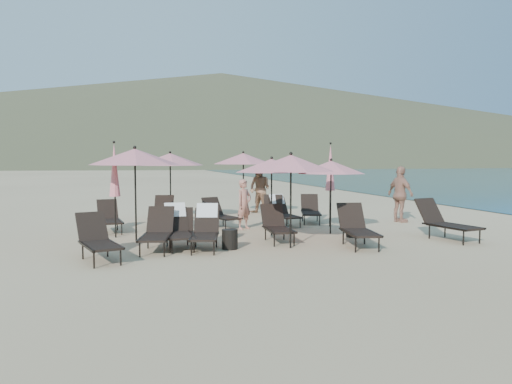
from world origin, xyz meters
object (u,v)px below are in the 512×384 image
object	(u,v)px
lounger_5	(445,221)
lounger_12	(157,231)
lounger_4	(357,227)
lounger_0	(98,239)
lounger_10	(283,211)
beachgoer_c	(400,194)
umbrella_closed_0	(330,168)
beachgoer_b	(260,189)
umbrella_open_3	(170,159)
lounger_6	(109,217)
lounger_7	(162,212)
umbrella_open_4	(243,159)
lounger_1	(206,228)
lounger_11	(310,210)
lounger_3	(277,225)
side_table_0	(230,239)
lounger_8	(220,214)
lounger_9	(273,212)
side_table_1	(353,228)
umbrella_open_2	(331,167)
beachgoer_a	(244,204)
umbrella_open_0	(135,157)
umbrella_closed_1	(114,170)
umbrella_open_5	(291,163)
lounger_2	(178,227)
umbrella_open_1	(272,166)
lounger_13	(181,230)

from	to	relation	value
lounger_5	lounger_12	size ratio (longest dim) A/B	1.07
lounger_4	lounger_0	bearing A→B (deg)	-168.99
lounger_10	beachgoer_c	size ratio (longest dim) A/B	0.84
umbrella_closed_0	beachgoer_b	bearing A→B (deg)	106.12
lounger_12	umbrella_open_3	bearing A→B (deg)	93.56
lounger_5	beachgoer_b	distance (m)	7.85
lounger_6	umbrella_closed_0	distance (m)	6.91
lounger_7	umbrella_open_4	distance (m)	4.13
lounger_1	lounger_11	distance (m)	5.73
lounger_3	lounger_12	bearing A→B (deg)	-167.61
lounger_5	side_table_0	distance (m)	5.85
lounger_8	umbrella_closed_0	distance (m)	3.76
lounger_8	umbrella_open_4	xyz separation A→B (m)	(1.44, 2.73, 1.72)
lounger_9	side_table_1	size ratio (longest dim) A/B	3.65
lounger_12	umbrella_open_4	distance (m)	7.36
umbrella_open_2	umbrella_closed_0	xyz separation A→B (m)	(0.61, 1.41, -0.06)
lounger_5	umbrella_open_3	size ratio (longest dim) A/B	0.80
lounger_10	side_table_1	bearing A→B (deg)	-74.26
lounger_10	lounger_1	bearing A→B (deg)	-137.05
lounger_10	umbrella_closed_0	bearing A→B (deg)	-32.60
beachgoer_a	umbrella_open_2	bearing A→B (deg)	-68.62
lounger_11	umbrella_open_4	size ratio (longest dim) A/B	0.70
lounger_4	beachgoer_c	xyz separation A→B (m)	(3.50, 3.73, 0.47)
lounger_3	lounger_6	distance (m)	5.14
lounger_11	umbrella_open_0	size ratio (longest dim) A/B	0.68
umbrella_closed_0	side_table_0	xyz separation A→B (m)	(-3.92, -3.00, -1.62)
umbrella_open_0	lounger_3	bearing A→B (deg)	-16.29
lounger_3	lounger_5	bearing A→B (deg)	-7.63
lounger_4	umbrella_closed_1	bearing A→B (deg)	163.34
lounger_12	umbrella_open_5	world-z (taller)	umbrella_open_5
lounger_2	beachgoer_b	distance (m)	7.53
lounger_6	lounger_12	world-z (taller)	lounger_12
lounger_12	umbrella_open_1	distance (m)	3.88
side_table_1	lounger_8	bearing A→B (deg)	137.63
side_table_0	umbrella_open_4	bearing A→B (deg)	73.13
side_table_1	beachgoer_b	xyz separation A→B (m)	(-0.90, 6.15, 0.72)
lounger_5	umbrella_open_4	size ratio (longest dim) A/B	0.79
umbrella_open_4	umbrella_open_0	bearing A→B (deg)	-130.99
lounger_11	lounger_1	bearing A→B (deg)	-119.81
umbrella_open_2	lounger_11	bearing A→B (deg)	81.28
lounger_2	umbrella_open_4	distance (m)	6.83
lounger_12	side_table_1	bearing A→B (deg)	19.17
lounger_5	umbrella_open_3	xyz separation A→B (m)	(-6.70, 5.47, 1.63)
lounger_13	beachgoer_b	world-z (taller)	beachgoer_b
lounger_1	side_table_1	size ratio (longest dim) A/B	3.64
umbrella_open_0	beachgoer_c	xyz separation A→B (m)	(8.73, 1.51, -1.26)
lounger_5	umbrella_open_2	xyz separation A→B (m)	(-2.53, 1.77, 1.42)
umbrella_open_3	umbrella_closed_0	size ratio (longest dim) A/B	0.90
lounger_0	lounger_1	size ratio (longest dim) A/B	1.02
lounger_13	lounger_11	bearing A→B (deg)	44.27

